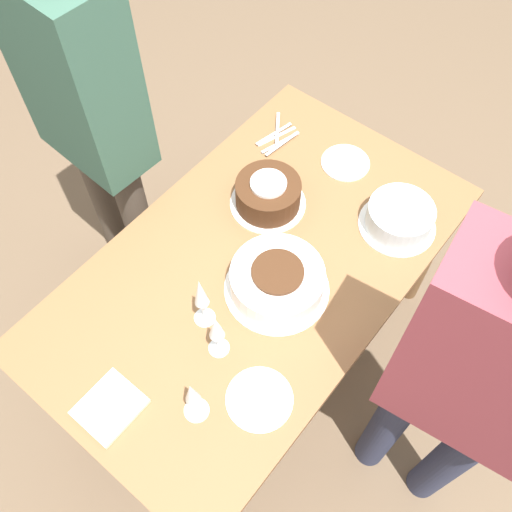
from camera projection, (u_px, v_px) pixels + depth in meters
ground_plane at (256, 352)px, 2.46m from camera, size 12.00×12.00×0.00m
dining_table at (256, 281)px, 1.94m from camera, size 1.49×0.87×0.73m
cake_center_white at (277, 281)px, 1.75m from camera, size 0.33×0.33×0.11m
cake_front_chocolate at (268, 194)px, 1.93m from camera, size 0.26×0.26×0.12m
cake_back_decorated at (399, 218)px, 1.89m from camera, size 0.26×0.26×0.09m
wine_glass_near at (192, 395)px, 1.48m from camera, size 0.07×0.07×0.20m
wine_glass_far at (202, 296)px, 1.61m from camera, size 0.07×0.07×0.23m
wine_glass_extra at (216, 329)px, 1.57m from camera, size 0.06×0.06×0.20m
dessert_plate_left at (345, 163)px, 2.07m from camera, size 0.18×0.18×0.01m
dessert_plate_right at (259, 399)px, 1.60m from camera, size 0.19×0.19×0.01m
fork_pile at (278, 137)px, 2.13m from camera, size 0.20×0.13×0.01m
napkin_stack at (110, 407)px, 1.59m from camera, size 0.17×0.15×0.02m
person_cutting at (86, 107)px, 1.85m from camera, size 0.24×0.41×1.65m
person_watching at (476, 380)px, 1.39m from camera, size 0.27×0.42×1.60m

